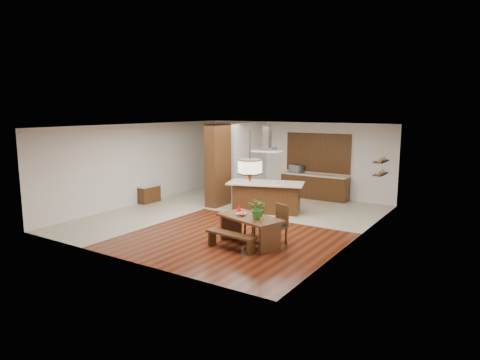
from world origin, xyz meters
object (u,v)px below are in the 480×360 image
Objects in this scene: microwave at (296,169)px; foliage_plant at (258,208)px; dining_chair_left at (254,220)px; kitchen_island at (266,197)px; dining_table at (250,224)px; dining_bench at (231,241)px; hallway_console at (149,194)px; pendant_lantern at (250,157)px; fruit_bowl at (241,214)px; range_hood at (267,139)px; dining_chair_right at (276,225)px; island_cup at (277,182)px.

foliage_plant is at bearing -53.00° from microwave.
dining_chair_left is 2.77m from kitchen_island.
dining_bench is (-0.18, -0.60, -0.33)m from dining_table.
hallway_console is 6.34m from pendant_lantern.
pendant_lantern reaches higher than foliage_plant.
range_hood reaches higher than fruit_bowl.
dining_chair_right is 0.94m from fruit_bowl.
hallway_console is 0.46× the size of dining_table.
foliage_plant is at bearing -7.95° from pendant_lantern.
dining_table is at bearing -20.63° from hallway_console.
foliage_plant reaches higher than island_cup.
pendant_lantern is (0.18, 0.60, 2.04)m from dining_bench.
microwave is at bearing 77.79° from kitchen_island.
hallway_console is 5.60m from dining_chair_left.
fruit_bowl is at bearing 177.34° from foliage_plant.
dining_chair_right is (0.56, 0.38, -0.02)m from dining_table.
dining_chair_right is 3.38m from kitchen_island.
dining_chair_right is 0.38× the size of kitchen_island.
dining_bench is 1.41× the size of dining_chair_right.
dining_bench is 0.53× the size of kitchen_island.
range_hood is (-1.05, 2.56, 2.00)m from dining_chair_left.
dining_bench is 1.09× the size of pendant_lantern.
dining_table reaches higher than dining_bench.
microwave is at bearing 129.01° from dining_chair_right.
foliage_plant is 6.49m from microwave.
foliage_plant is (5.93, -2.17, 0.67)m from hallway_console.
pendant_lantern is at bearing 3.11° from fruit_bowl.
fruit_bowl is (-0.53, 0.02, -0.23)m from foliage_plant.
kitchen_island is (-1.31, 3.19, -0.00)m from dining_table.
hallway_console is 6.12m from dining_bench.
hallway_console is at bearing -177.63° from dining_chair_right.
hallway_console is 4.96m from range_hood.
pendant_lantern is 6.47m from microwave.
hallway_console reaches higher than dining_bench.
foliage_plant is at bearing -20.07° from hallway_console.
fruit_bowl is at bearing -136.22° from dining_chair_right.
dining_table is at bearing -74.22° from island_cup.
dining_table is 6.40m from microwave.
microwave is at bearing 102.69° from fruit_bowl.
pendant_lantern is 3.41m from island_cup.
dining_chair_right is 4.09× the size of fruit_bowl.
range_hood is (4.34, 1.06, 2.15)m from hallway_console.
dining_bench is 3.84m from island_cup.
dining_chair_right is at bearing -49.31° from microwave.
kitchen_island is at bearing 116.20° from foliage_plant.
range_hood reaches higher than dining_chair_right.
dining_bench is 4.56m from range_hood.
pendant_lantern is (0.26, -0.63, 1.78)m from dining_chair_left.
hallway_console is at bearing -115.13° from microwave.
dining_chair_left reaches higher than dining_bench.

